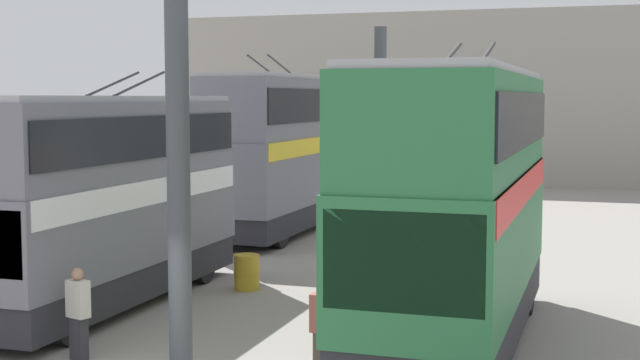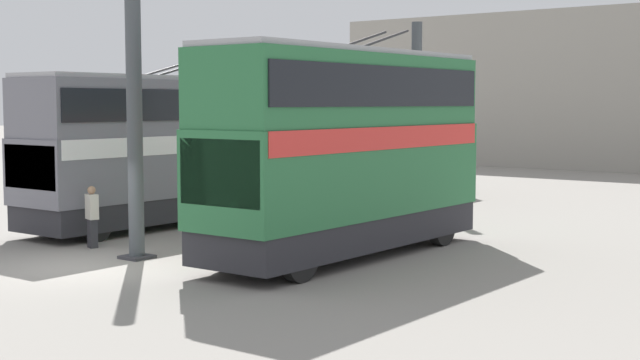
% 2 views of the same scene
% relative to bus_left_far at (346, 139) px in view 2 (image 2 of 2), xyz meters
% --- Properties ---
extents(ground_plane, '(240.00, 240.00, 0.00)m').
position_rel_bus_left_far_xyz_m(ground_plane, '(-5.14, 4.06, -2.99)').
color(ground_plane, gray).
extents(depot_back_wall, '(0.50, 36.00, 9.37)m').
position_rel_bus_left_far_xyz_m(depot_back_wall, '(31.77, 4.06, 1.69)').
color(depot_back_wall, gray).
rests_on(depot_back_wall, ground_plane).
extents(support_column_near, '(0.70, 0.70, 6.86)m').
position_rel_bus_left_far_xyz_m(support_column_near, '(-3.36, 4.06, 0.32)').
color(support_column_near, '#42474C').
rests_on(support_column_near, ground_plane).
extents(support_column_far, '(0.70, 0.70, 6.86)m').
position_rel_bus_left_far_xyz_m(support_column_far, '(10.20, 4.06, 0.32)').
color(support_column_far, '#42474C').
rests_on(support_column_far, ground_plane).
extents(bus_left_far, '(9.30, 2.54, 5.86)m').
position_rel_bus_left_far_xyz_m(bus_left_far, '(0.00, 0.00, 0.00)').
color(bus_left_far, black).
rests_on(bus_left_far, ground_plane).
extents(bus_right_near, '(9.01, 2.54, 5.36)m').
position_rel_bus_left_far_xyz_m(bus_right_near, '(0.88, 8.11, -0.30)').
color(bus_right_near, black).
rests_on(bus_right_near, ground_plane).
extents(bus_right_far, '(9.75, 2.54, 6.09)m').
position_rel_bus_left_far_xyz_m(bus_right_far, '(12.64, 8.11, 0.12)').
color(bus_right_far, black).
rests_on(bus_right_far, ground_plane).
extents(person_by_left_row, '(0.24, 0.42, 1.61)m').
position_rel_bus_left_far_xyz_m(person_by_left_row, '(-2.45, 1.85, -2.14)').
color(person_by_left_row, '#473D33').
rests_on(person_by_left_row, ground_plane).
extents(person_by_right_row, '(0.36, 0.47, 1.68)m').
position_rel_bus_left_far_xyz_m(person_by_right_row, '(-2.95, 6.30, -2.10)').
color(person_by_right_row, '#2D2D33').
rests_on(person_by_right_row, ground_plane).
extents(oil_drum, '(0.65, 0.65, 0.87)m').
position_rel_bus_left_far_xyz_m(oil_drum, '(3.40, 5.69, -2.55)').
color(oil_drum, '#B28E23').
rests_on(oil_drum, ground_plane).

